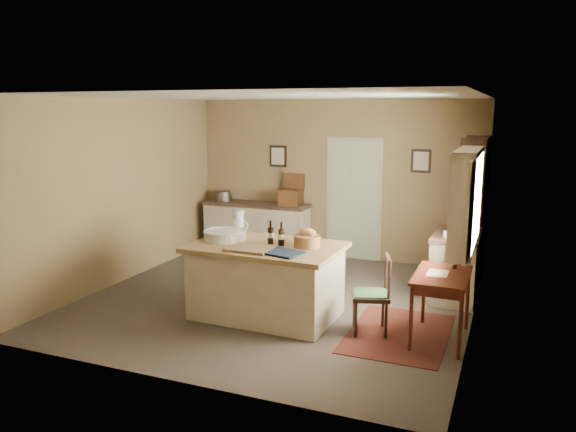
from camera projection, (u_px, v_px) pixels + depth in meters
name	position (u px, v px, depth m)	size (l,w,h in m)	color
ground	(278.00, 300.00, 7.61)	(5.00, 5.00, 0.00)	brown
wall_back	(335.00, 180.00, 9.63)	(5.00, 0.10, 2.70)	olive
wall_front	(169.00, 243.00, 5.08)	(5.00, 0.10, 2.70)	olive
wall_left	(122.00, 191.00, 8.28)	(0.10, 5.00, 2.70)	olive
wall_right	(478.00, 215.00, 6.43)	(0.10, 5.00, 2.70)	olive
ceiling	(277.00, 96.00, 7.10)	(5.00, 5.00, 0.00)	silver
door	(354.00, 198.00, 9.53)	(0.97, 0.06, 2.11)	#B8C0A0
framed_prints	(346.00, 158.00, 9.47)	(2.82, 0.02, 0.38)	black
window	(471.00, 200.00, 6.24)	(0.25, 1.99, 1.12)	beige
work_island	(266.00, 278.00, 6.94)	(1.85, 1.24, 1.20)	beige
sideboard	(257.00, 226.00, 10.01)	(1.91, 0.54, 1.18)	beige
rug	(399.00, 333.00, 6.45)	(1.10, 1.60, 0.01)	#531E17
writing_desk	(442.00, 282.00, 6.16)	(0.58, 0.95, 0.82)	#3C140C
desk_chair	(370.00, 296.00, 6.41)	(0.42, 0.42, 0.89)	black
right_cabinet	(455.00, 265.00, 7.61)	(0.60, 1.08, 0.99)	beige
shelving_unit	(476.00, 209.00, 8.36)	(0.36, 0.97, 2.15)	black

